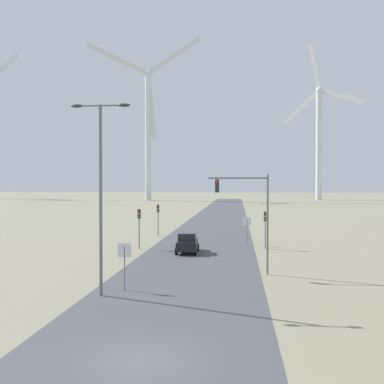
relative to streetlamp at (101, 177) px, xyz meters
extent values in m
plane|color=gray|center=(4.17, -8.74, -6.64)|extent=(600.00, 600.00, 0.00)
cube|color=#47474C|center=(4.17, 39.26, -6.64)|extent=(10.00, 240.00, 0.01)
cylinder|color=slate|center=(0.00, 0.00, -1.33)|extent=(0.18, 0.18, 10.62)
cylinder|color=slate|center=(0.00, 0.00, 3.93)|extent=(2.68, 0.10, 0.10)
ellipsoid|color=#333338|center=(-1.34, 0.00, 3.93)|extent=(0.70, 0.32, 0.20)
ellipsoid|color=#333338|center=(1.34, 0.00, 3.93)|extent=(0.70, 0.32, 0.20)
cylinder|color=slate|center=(1.01, 1.32, -5.35)|extent=(0.07, 0.07, 2.59)
cube|color=white|center=(1.01, 1.31, -4.28)|extent=(0.81, 0.01, 0.81)
cube|color=red|center=(1.01, 1.32, -4.28)|extent=(0.76, 0.02, 0.76)
cylinder|color=slate|center=(8.51, 21.33, -5.30)|extent=(0.07, 0.07, 2.68)
cube|color=white|center=(8.51, 21.32, -4.19)|extent=(0.81, 0.01, 0.81)
cube|color=red|center=(8.51, 21.33, -4.19)|extent=(0.76, 0.02, 0.76)
cylinder|color=slate|center=(-1.81, 17.79, -4.73)|extent=(0.11, 0.11, 3.82)
cube|color=#2D2D2D|center=(-1.81, 17.79, -3.27)|extent=(0.28, 0.24, 0.90)
sphere|color=red|center=(-1.81, 17.66, -3.00)|extent=(0.16, 0.16, 0.16)
sphere|color=gold|center=(-1.81, 17.66, -3.27)|extent=(0.16, 0.16, 0.16)
sphere|color=green|center=(-1.81, 17.66, -3.54)|extent=(0.16, 0.16, 0.16)
cylinder|color=slate|center=(10.20, 19.06, -4.85)|extent=(0.11, 0.11, 3.57)
cube|color=#2D2D2D|center=(10.20, 19.06, -3.52)|extent=(0.28, 0.24, 0.90)
sphere|color=red|center=(10.20, 18.92, -3.25)|extent=(0.16, 0.16, 0.16)
sphere|color=gold|center=(10.20, 18.92, -3.52)|extent=(0.16, 0.16, 0.16)
sphere|color=green|center=(10.20, 18.92, -3.79)|extent=(0.16, 0.16, 0.16)
cylinder|color=slate|center=(-1.81, 28.05, -4.77)|extent=(0.11, 0.11, 3.74)
cube|color=#2D2D2D|center=(-1.81, 28.05, -3.35)|extent=(0.28, 0.24, 0.90)
sphere|color=red|center=(-1.81, 27.92, -3.08)|extent=(0.16, 0.16, 0.16)
sphere|color=gold|center=(-1.81, 27.92, -3.35)|extent=(0.16, 0.16, 0.16)
sphere|color=green|center=(-1.81, 27.92, -3.62)|extent=(0.16, 0.16, 0.16)
cylinder|color=slate|center=(9.61, 6.77, -3.20)|extent=(0.14, 0.14, 6.89)
cylinder|color=slate|center=(7.58, 6.77, 0.00)|extent=(4.06, 0.12, 0.12)
cube|color=#2D2D2D|center=(6.16, 6.77, -0.55)|extent=(0.28, 0.24, 0.90)
sphere|color=red|center=(6.16, 6.63, -0.28)|extent=(0.18, 0.18, 0.18)
cube|color=black|center=(3.05, 15.98, -5.91)|extent=(2.03, 4.19, 0.80)
cube|color=#1E2328|center=(3.05, 15.83, -5.16)|extent=(1.67, 2.18, 0.70)
cylinder|color=black|center=(2.22, 17.25, -6.31)|extent=(0.22, 0.66, 0.66)
cylinder|color=black|center=(3.88, 17.25, -6.31)|extent=(0.22, 0.66, 0.66)
cylinder|color=black|center=(2.22, 14.71, -6.31)|extent=(0.22, 0.66, 0.66)
cylinder|color=black|center=(3.88, 14.71, -6.31)|extent=(0.22, 0.66, 0.66)
cylinder|color=silver|center=(-25.71, 140.21, 16.84)|extent=(2.20, 2.20, 46.96)
sphere|color=silver|center=(-25.71, 140.21, 40.32)|extent=(2.60, 2.60, 2.60)
cube|color=silver|center=(-24.50, 140.51, 27.92)|extent=(4.15, 1.48, 23.69)
cube|color=silver|center=(-15.89, 142.65, 47.60)|extent=(19.75, 5.36, 15.26)
cube|color=silver|center=(-36.73, 137.48, 45.45)|extent=(21.74, 5.85, 11.35)
cylinder|color=silver|center=(38.47, 152.55, 14.33)|extent=(2.20, 2.20, 41.94)
sphere|color=silver|center=(38.47, 152.55, 35.30)|extent=(2.60, 2.60, 2.60)
cube|color=silver|center=(32.03, 156.06, 29.14)|extent=(13.26, 7.54, 12.87)
cube|color=silver|center=(46.37, 148.24, 32.03)|extent=(15.51, 8.77, 7.79)
cube|color=silver|center=(37.00, 153.35, 44.73)|extent=(4.53, 2.78, 17.90)
camera|label=1|loc=(7.59, -24.24, -0.39)|focal=42.00mm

